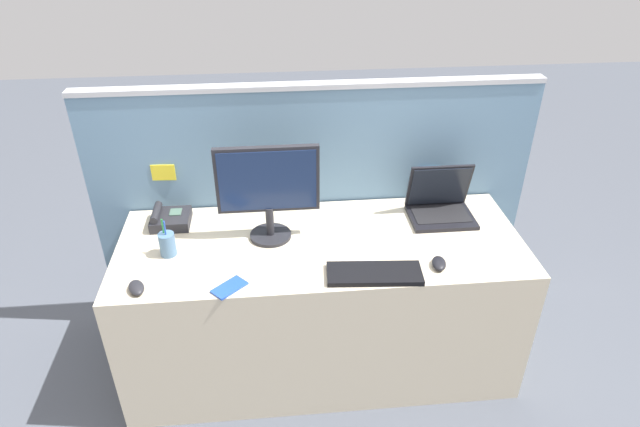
{
  "coord_description": "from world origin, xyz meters",
  "views": [
    {
      "loc": [
        -0.2,
        -2.03,
        2.13
      ],
      "look_at": [
        0.0,
        0.05,
        0.85
      ],
      "focal_mm": 30.52,
      "sensor_mm": 36.0,
      "label": 1
    }
  ],
  "objects_px": {
    "cell_phone_blue_case": "(229,287)",
    "pen_cup": "(167,244)",
    "laptop": "(440,203)",
    "computer_mouse_left_hand": "(136,288)",
    "desk_phone": "(169,219)",
    "keyboard_main": "(374,274)",
    "computer_mouse_right_hand": "(439,263)",
    "desktop_monitor": "(268,187)"
  },
  "relations": [
    {
      "from": "desk_phone",
      "to": "pen_cup",
      "type": "bearing_deg",
      "value": -83.4
    },
    {
      "from": "computer_mouse_left_hand",
      "to": "desk_phone",
      "type": "bearing_deg",
      "value": 61.15
    },
    {
      "from": "laptop",
      "to": "keyboard_main",
      "type": "xyz_separation_m",
      "value": [
        -0.4,
        -0.45,
        -0.06
      ]
    },
    {
      "from": "laptop",
      "to": "computer_mouse_left_hand",
      "type": "relative_size",
      "value": 3.06
    },
    {
      "from": "computer_mouse_right_hand",
      "to": "computer_mouse_left_hand",
      "type": "distance_m",
      "value": 1.25
    },
    {
      "from": "laptop",
      "to": "pen_cup",
      "type": "distance_m",
      "value": 1.29
    },
    {
      "from": "keyboard_main",
      "to": "computer_mouse_left_hand",
      "type": "xyz_separation_m",
      "value": [
        -0.96,
        -0.0,
        0.01
      ]
    },
    {
      "from": "desktop_monitor",
      "to": "pen_cup",
      "type": "relative_size",
      "value": 2.52
    },
    {
      "from": "desktop_monitor",
      "to": "keyboard_main",
      "type": "bearing_deg",
      "value": -38.86
    },
    {
      "from": "laptop",
      "to": "cell_phone_blue_case",
      "type": "height_order",
      "value": "laptop"
    },
    {
      "from": "computer_mouse_left_hand",
      "to": "pen_cup",
      "type": "height_order",
      "value": "pen_cup"
    },
    {
      "from": "desk_phone",
      "to": "keyboard_main",
      "type": "xyz_separation_m",
      "value": [
        0.9,
        -0.49,
        -0.02
      ]
    },
    {
      "from": "desk_phone",
      "to": "cell_phone_blue_case",
      "type": "relative_size",
      "value": 1.29
    },
    {
      "from": "computer_mouse_right_hand",
      "to": "desktop_monitor",
      "type": "bearing_deg",
      "value": 168.79
    },
    {
      "from": "cell_phone_blue_case",
      "to": "keyboard_main",
      "type": "bearing_deg",
      "value": 50.17
    },
    {
      "from": "pen_cup",
      "to": "computer_mouse_left_hand",
      "type": "bearing_deg",
      "value": -111.21
    },
    {
      "from": "cell_phone_blue_case",
      "to": "computer_mouse_left_hand",
      "type": "bearing_deg",
      "value": -135.46
    },
    {
      "from": "computer_mouse_right_hand",
      "to": "pen_cup",
      "type": "distance_m",
      "value": 1.17
    },
    {
      "from": "desktop_monitor",
      "to": "computer_mouse_right_hand",
      "type": "relative_size",
      "value": 4.53
    },
    {
      "from": "keyboard_main",
      "to": "desktop_monitor",
      "type": "bearing_deg",
      "value": 145.46
    },
    {
      "from": "desktop_monitor",
      "to": "computer_mouse_left_hand",
      "type": "height_order",
      "value": "desktop_monitor"
    },
    {
      "from": "desktop_monitor",
      "to": "cell_phone_blue_case",
      "type": "relative_size",
      "value": 3.24
    },
    {
      "from": "computer_mouse_right_hand",
      "to": "pen_cup",
      "type": "bearing_deg",
      "value": -177.73
    },
    {
      "from": "desk_phone",
      "to": "computer_mouse_left_hand",
      "type": "xyz_separation_m",
      "value": [
        -0.06,
        -0.49,
        -0.01
      ]
    },
    {
      "from": "desktop_monitor",
      "to": "cell_phone_blue_case",
      "type": "distance_m",
      "value": 0.48
    },
    {
      "from": "pen_cup",
      "to": "cell_phone_blue_case",
      "type": "relative_size",
      "value": 1.28
    },
    {
      "from": "desktop_monitor",
      "to": "laptop",
      "type": "xyz_separation_m",
      "value": [
        0.83,
        0.11,
        -0.19
      ]
    },
    {
      "from": "desk_phone",
      "to": "pen_cup",
      "type": "relative_size",
      "value": 1.0
    },
    {
      "from": "desktop_monitor",
      "to": "computer_mouse_right_hand",
      "type": "xyz_separation_m",
      "value": [
        0.71,
        -0.3,
        -0.24
      ]
    },
    {
      "from": "laptop",
      "to": "computer_mouse_right_hand",
      "type": "bearing_deg",
      "value": -106.06
    },
    {
      "from": "laptop",
      "to": "keyboard_main",
      "type": "height_order",
      "value": "laptop"
    },
    {
      "from": "desk_phone",
      "to": "keyboard_main",
      "type": "relative_size",
      "value": 0.46
    },
    {
      "from": "cell_phone_blue_case",
      "to": "pen_cup",
      "type": "bearing_deg",
      "value": -175.82
    },
    {
      "from": "computer_mouse_right_hand",
      "to": "cell_phone_blue_case",
      "type": "xyz_separation_m",
      "value": [
        -0.88,
        -0.06,
        -0.01
      ]
    },
    {
      "from": "pen_cup",
      "to": "cell_phone_blue_case",
      "type": "height_order",
      "value": "pen_cup"
    },
    {
      "from": "laptop",
      "to": "cell_phone_blue_case",
      "type": "distance_m",
      "value": 1.11
    },
    {
      "from": "desk_phone",
      "to": "computer_mouse_left_hand",
      "type": "distance_m",
      "value": 0.5
    },
    {
      "from": "desktop_monitor",
      "to": "cell_phone_blue_case",
      "type": "height_order",
      "value": "desktop_monitor"
    },
    {
      "from": "computer_mouse_left_hand",
      "to": "cell_phone_blue_case",
      "type": "bearing_deg",
      "value": -24.59
    },
    {
      "from": "desk_phone",
      "to": "computer_mouse_left_hand",
      "type": "height_order",
      "value": "desk_phone"
    },
    {
      "from": "keyboard_main",
      "to": "laptop",
      "type": "bearing_deg",
      "value": 52.32
    },
    {
      "from": "pen_cup",
      "to": "desktop_monitor",
      "type": "bearing_deg",
      "value": 13.22
    }
  ]
}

